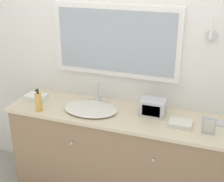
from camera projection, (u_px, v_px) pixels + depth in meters
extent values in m
cube|color=white|center=(132.00, 59.00, 2.75)|extent=(8.00, 0.06, 2.55)
cube|color=white|center=(116.00, 41.00, 2.68)|extent=(1.14, 0.04, 0.63)
cube|color=#9EA8B2|center=(115.00, 42.00, 2.67)|extent=(1.05, 0.01, 0.54)
cylinder|color=silver|center=(211.00, 36.00, 2.41)|extent=(0.09, 0.01, 0.09)
cylinder|color=silver|center=(211.00, 38.00, 2.36)|extent=(0.02, 0.10, 0.02)
cylinder|color=white|center=(211.00, 30.00, 2.29)|extent=(0.02, 0.02, 0.14)
cube|color=#937556|center=(120.00, 158.00, 2.82)|extent=(1.95, 0.49, 0.84)
cube|color=beige|center=(121.00, 115.00, 2.66)|extent=(2.01, 0.52, 0.03)
sphere|color=silver|center=(71.00, 143.00, 2.62)|extent=(0.02, 0.02, 0.02)
sphere|color=silver|center=(153.00, 160.00, 2.40)|extent=(0.02, 0.02, 0.02)
ellipsoid|color=silver|center=(90.00, 109.00, 2.71)|extent=(0.48, 0.35, 0.03)
cylinder|color=silver|center=(99.00, 100.00, 2.87)|extent=(0.06, 0.06, 0.03)
cylinder|color=silver|center=(99.00, 91.00, 2.84)|extent=(0.02, 0.02, 0.16)
cylinder|color=silver|center=(97.00, 84.00, 2.78)|extent=(0.02, 0.07, 0.02)
cylinder|color=white|center=(91.00, 98.00, 2.89)|extent=(0.06, 0.02, 0.02)
cylinder|color=white|center=(106.00, 100.00, 2.84)|extent=(0.05, 0.02, 0.02)
cylinder|color=gold|center=(39.00, 102.00, 2.68)|extent=(0.06, 0.06, 0.16)
cylinder|color=black|center=(38.00, 92.00, 2.64)|extent=(0.02, 0.02, 0.04)
cube|color=black|center=(37.00, 90.00, 2.63)|extent=(0.02, 0.03, 0.01)
cube|color=#BCBCC1|center=(153.00, 107.00, 2.61)|extent=(0.21, 0.15, 0.14)
cube|color=black|center=(151.00, 111.00, 2.55)|extent=(0.15, 0.01, 0.10)
cube|color=#B2B2B7|center=(209.00, 126.00, 2.32)|extent=(0.10, 0.01, 0.14)
cube|color=beige|center=(209.00, 126.00, 2.31)|extent=(0.07, 0.00, 0.10)
cube|color=silver|center=(180.00, 124.00, 2.46)|extent=(0.18, 0.14, 0.04)
cube|color=white|center=(36.00, 97.00, 2.91)|extent=(0.20, 0.13, 0.05)
cube|color=silver|center=(214.00, 122.00, 2.50)|extent=(0.20, 0.10, 0.01)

